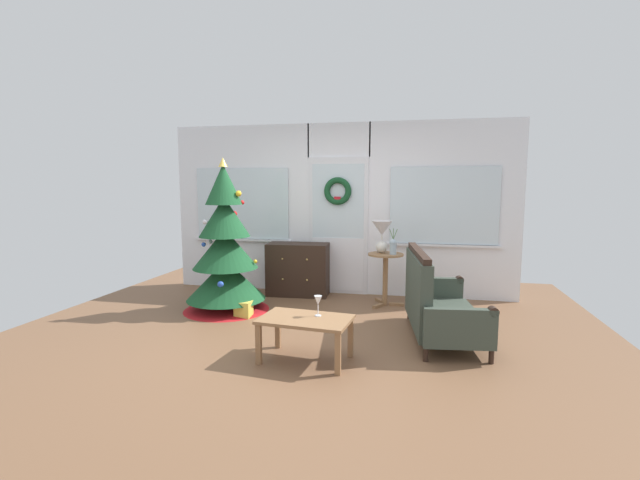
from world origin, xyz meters
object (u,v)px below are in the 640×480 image
Objects in this scene: settee_sofa at (435,304)px; table_lamp at (382,232)px; christmas_tree at (225,256)px; dresser_cabinet at (298,269)px; side_table at (385,269)px; gift_box at (244,309)px; flower_vase at (393,246)px; wine_glass at (318,301)px; coffee_table at (306,324)px.

table_lamp reaches higher than settee_sofa.
christmas_tree reaches higher than dresser_cabinet.
table_lamp is at bearing -11.51° from dresser_cabinet.
table_lamp is (-0.68, 1.25, 0.63)m from settee_sofa.
dresser_cabinet is 1.35m from side_table.
dresser_cabinet is 4.68× the size of gift_box.
table_lamp is 1.26× the size of flower_vase.
christmas_tree is at bearing 143.29° from gift_box.
flower_vase reaches higher than gift_box.
dresser_cabinet is at bearing 168.49° from table_lamp.
flower_vase is at bearing 114.45° from settee_sofa.
settee_sofa is 3.47× the size of table_lamp.
settee_sofa is at bearing -11.29° from christmas_tree.
wine_glass is 1.68m from gift_box.
flower_vase is (0.10, -0.06, 0.33)m from side_table.
dresser_cabinet is 2.09× the size of table_lamp.
table_lamp is 2.26× the size of wine_glass.
table_lamp is at bearing 78.20° from wine_glass.
table_lamp is at bearing 30.81° from gift_box.
dresser_cabinet reaches higher than gift_box.
dresser_cabinet is at bearing 106.82° from coffee_table.
table_lamp is 0.49× the size of coffee_table.
dresser_cabinet is 1.28× the size of side_table.
wine_glass is at bearing -143.88° from settee_sofa.
side_table is 0.81× the size of coffee_table.
gift_box is (-1.69, -0.93, -0.41)m from side_table.
christmas_tree is 10.21× the size of wine_glass.
gift_box is at bearing 137.89° from wine_glass.
coffee_table is 4.56× the size of wine_glass.
settee_sofa is at bearing 36.12° from wine_glass.
flower_vase is 0.39× the size of coffee_table.
coffee_table is 1.63m from gift_box.
christmas_tree is 4.52× the size of table_lamp.
wine_glass is (0.10, 0.09, 0.20)m from coffee_table.
table_lamp reaches higher than coffee_table.
table_lamp is (1.97, 0.72, 0.28)m from christmas_tree.
gift_box is (-1.20, 1.09, -0.46)m from wine_glass.
settee_sofa is 2.13× the size of side_table.
settee_sofa is at bearing 36.54° from coffee_table.
side_table is at bearing 117.25° from settee_sofa.
dresser_cabinet reaches higher than coffee_table.
side_table is at bearing 74.32° from coffee_table.
christmas_tree is 2.24× the size of coffee_table.
settee_sofa is at bearing -37.78° from dresser_cabinet.
settee_sofa is 1.55m from table_lamp.
christmas_tree is at bearing -163.88° from flower_vase.
settee_sofa reaches higher than dresser_cabinet.
christmas_tree is 2.15m from side_table.
wine_glass is (0.83, -2.31, 0.16)m from dresser_cabinet.
gift_box is (-1.79, -0.87, -0.74)m from flower_vase.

